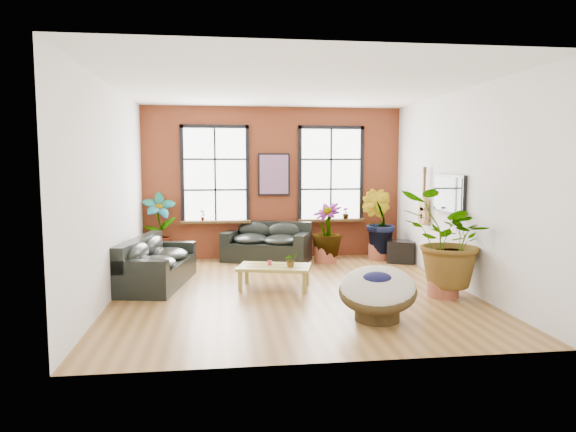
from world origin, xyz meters
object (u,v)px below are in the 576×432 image
(sofa_back, at_px, (267,243))
(papasan_chair, at_px, (377,291))
(sofa_left, at_px, (155,264))
(coffee_table, at_px, (274,268))

(sofa_back, relative_size, papasan_chair, 1.47)
(sofa_left, distance_m, papasan_chair, 4.24)
(sofa_left, xyz_separation_m, papasan_chair, (3.39, -2.55, 0.03))
(coffee_table, height_order, papasan_chair, papasan_chair)
(coffee_table, distance_m, papasan_chair, 2.39)
(sofa_back, height_order, papasan_chair, sofa_back)
(sofa_left, distance_m, coffee_table, 2.19)
(sofa_back, xyz_separation_m, coffee_table, (-0.10, -2.59, -0.04))
(coffee_table, bearing_deg, papasan_chair, -43.88)
(papasan_chair, bearing_deg, coffee_table, 144.21)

